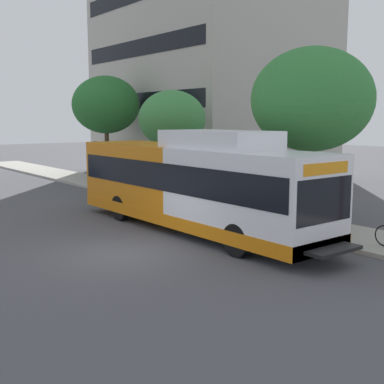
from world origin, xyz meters
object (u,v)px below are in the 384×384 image
transit_bus (193,184)px  street_tree_near_stop (312,100)px  street_tree_far_block (106,105)px  street_tree_mid_block (172,119)px

transit_bus → street_tree_near_stop: (4.10, -1.92, 3.03)m
street_tree_far_block → street_tree_mid_block: bearing=-91.3°
transit_bus → street_tree_far_block: street_tree_far_block is taller
street_tree_mid_block → street_tree_far_block: street_tree_far_block is taller
transit_bus → street_tree_mid_block: 8.96m
street_tree_near_stop → street_tree_far_block: (0.52, 16.78, 0.19)m
street_tree_mid_block → street_tree_far_block: size_ratio=0.81×
street_tree_mid_block → street_tree_far_block: bearing=88.7°
street_tree_near_stop → street_tree_mid_block: street_tree_near_stop is taller
transit_bus → street_tree_far_block: 15.89m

